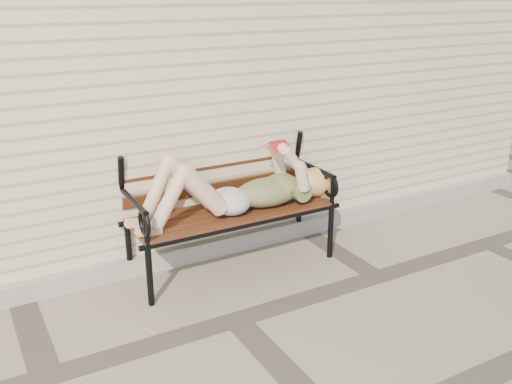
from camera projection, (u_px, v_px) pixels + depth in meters
ground at (236, 320)px, 3.91m from camera, size 80.00×80.00×0.00m
house_wall at (101, 53)px, 5.86m from camera, size 8.00×4.00×3.00m
foundation_strip at (182, 255)px, 4.68m from camera, size 8.00×0.10×0.15m
garden_bench at (226, 188)px, 4.52m from camera, size 1.78×0.71×1.15m
reading_woman at (236, 188)px, 4.40m from camera, size 1.68×0.38×0.53m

